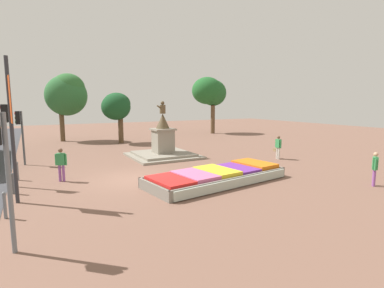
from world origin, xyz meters
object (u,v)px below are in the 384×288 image
(kerb_bollard_mid_a, at_px, (12,183))
(statue_monument, at_px, (163,146))
(traffic_light_near_crossing, at_px, (2,156))
(flower_planter, at_px, (218,176))
(traffic_light_far_corner, at_px, (20,127))
(kerb_bollard_mid_b, at_px, (17,171))
(pedestrian_near_planter, at_px, (375,167))
(banner_pole, at_px, (12,127))
(traffic_light_mid_block, at_px, (9,130))
(pedestrian_with_handbag, at_px, (278,146))
(kerb_bollard_south, at_px, (5,205))
(pedestrian_crossing_plaza, at_px, (61,162))

(kerb_bollard_mid_a, bearing_deg, statue_monument, 29.28)
(statue_monument, height_order, traffic_light_near_crossing, statue_monument)
(flower_planter, relative_size, traffic_light_far_corner, 2.22)
(flower_planter, relative_size, kerb_bollard_mid_b, 7.86)
(traffic_light_far_corner, xyz_separation_m, pedestrian_near_planter, (14.51, -13.14, -1.44))
(flower_planter, height_order, statue_monument, statue_monument)
(statue_monument, bearing_deg, banner_pole, -143.67)
(statue_monument, distance_m, traffic_light_mid_block, 10.10)
(traffic_light_mid_block, relative_size, pedestrian_with_handbag, 2.35)
(kerb_bollard_south, bearing_deg, kerb_bollard_mid_b, 87.98)
(traffic_light_far_corner, xyz_separation_m, banner_pole, (-0.05, -8.00, 0.59))
(traffic_light_mid_block, relative_size, kerb_bollard_south, 4.08)
(statue_monument, height_order, pedestrian_with_handbag, statue_monument)
(flower_planter, distance_m, banner_pole, 9.00)
(pedestrian_with_handbag, bearing_deg, kerb_bollard_mid_b, 172.75)
(pedestrian_near_planter, distance_m, pedestrian_crossing_plaza, 14.94)
(banner_pole, xyz_separation_m, pedestrian_near_planter, (14.56, -5.14, -2.03))
(statue_monument, xyz_separation_m, pedestrian_crossing_plaza, (-7.04, -3.86, 0.19))
(kerb_bollard_south, bearing_deg, pedestrian_with_handbag, 12.78)
(traffic_light_far_corner, distance_m, kerb_bollard_mid_b, 4.47)
(pedestrian_with_handbag, height_order, pedestrian_crossing_plaza, pedestrian_crossing_plaza)
(flower_planter, xyz_separation_m, kerb_bollard_mid_b, (-8.65, 5.07, 0.20))
(banner_pole, xyz_separation_m, pedestrian_crossing_plaza, (1.82, 2.66, -1.99))
(pedestrian_with_handbag, bearing_deg, traffic_light_far_corner, 158.58)
(pedestrian_with_handbag, bearing_deg, banner_pole, -172.76)
(banner_pole, bearing_deg, pedestrian_near_planter, -19.45)
(traffic_light_near_crossing, xyz_separation_m, kerb_bollard_mid_b, (-0.06, 8.36, -2.05))
(traffic_light_mid_block, distance_m, pedestrian_crossing_plaza, 2.68)
(traffic_light_far_corner, bearing_deg, pedestrian_with_handbag, -21.42)
(pedestrian_with_handbag, relative_size, kerb_bollard_south, 1.74)
(banner_pole, relative_size, pedestrian_with_handbag, 3.45)
(flower_planter, height_order, kerb_bollard_mid_a, kerb_bollard_mid_a)
(traffic_light_mid_block, relative_size, kerb_bollard_mid_b, 4.00)
(traffic_light_mid_block, relative_size, kerb_bollard_mid_a, 4.12)
(traffic_light_mid_block, bearing_deg, kerb_bollard_south, -90.69)
(pedestrian_near_planter, xyz_separation_m, pedestrian_crossing_plaza, (-12.74, 7.80, 0.04))
(kerb_bollard_mid_a, bearing_deg, kerb_bollard_mid_b, 87.69)
(traffic_light_mid_block, bearing_deg, banner_pole, -84.38)
(banner_pole, distance_m, kerb_bollard_mid_b, 4.64)
(traffic_light_far_corner, bearing_deg, flower_planter, -47.11)
(pedestrian_with_handbag, distance_m, pedestrian_crossing_plaza, 13.65)
(pedestrian_with_handbag, xyz_separation_m, kerb_bollard_south, (-15.76, -3.58, -0.42))
(traffic_light_far_corner, bearing_deg, kerb_bollard_mid_a, -92.32)
(pedestrian_with_handbag, bearing_deg, flower_planter, -155.96)
(traffic_light_mid_block, distance_m, kerb_bollard_mid_b, 2.53)
(statue_monument, distance_m, pedestrian_crossing_plaza, 8.03)
(pedestrian_near_planter, relative_size, kerb_bollard_south, 1.72)
(traffic_light_far_corner, bearing_deg, traffic_light_near_crossing, -90.47)
(flower_planter, xyz_separation_m, traffic_light_mid_block, (-8.79, 3.74, 2.35))
(traffic_light_near_crossing, relative_size, kerb_bollard_mid_a, 3.96)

